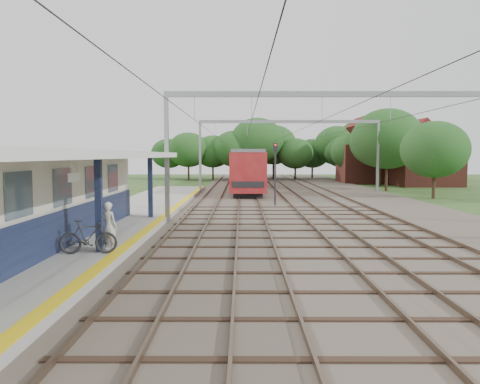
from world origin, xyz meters
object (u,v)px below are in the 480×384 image
object	(u,v)px
bicycle	(88,237)
train	(246,167)
signal_post	(275,166)
person	(109,226)

from	to	relation	value
bicycle	train	size ratio (longest dim) A/B	0.05
bicycle	train	xyz separation A→B (m)	(5.66, 41.44, 1.33)
bicycle	signal_post	size ratio (longest dim) A/B	0.42
train	bicycle	bearing A→B (deg)	-97.78
bicycle	train	distance (m)	41.84
person	bicycle	world-z (taller)	person
signal_post	train	bearing A→B (deg)	97.09
person	signal_post	xyz separation A→B (m)	(7.00, 17.01, 1.68)
train	person	bearing A→B (deg)	-97.19
person	bicycle	size ratio (longest dim) A/B	0.89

